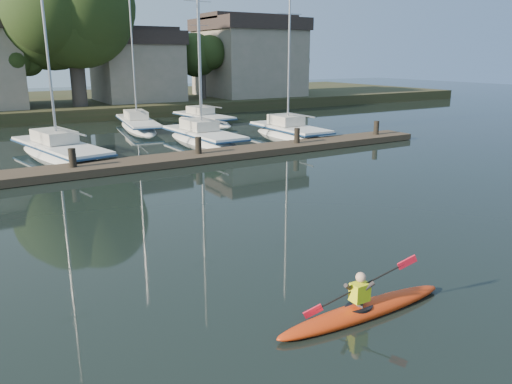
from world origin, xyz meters
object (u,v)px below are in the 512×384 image
kayak (363,308)px  sailboat_7 (204,124)px  dock (140,163)px  sailboat_3 (203,145)px  sailboat_4 (289,140)px  sailboat_2 (61,160)px  sailboat_6 (138,130)px

kayak → sailboat_7: bearing=71.0°
dock → sailboat_3: 7.56m
sailboat_3 → sailboat_4: sailboat_3 is taller
sailboat_2 → sailboat_6: sailboat_2 is taller
kayak → sailboat_2: sailboat_2 is taller
sailboat_2 → sailboat_4: 14.05m
dock → kayak: bearing=-92.3°
kayak → sailboat_6: bearing=80.8°
sailboat_3 → dock: bearing=-140.3°
sailboat_2 → sailboat_4: bearing=-14.4°
sailboat_4 → sailboat_6: sailboat_6 is taller
kayak → dock: size_ratio=0.12×
sailboat_6 → dock: bearing=-99.6°
sailboat_3 → sailboat_6: bearing=97.9°
kayak → sailboat_4: sailboat_4 is taller
kayak → sailboat_4: size_ratio=0.32×
dock → sailboat_6: bearing=72.1°
kayak → sailboat_7: sailboat_7 is taller
dock → sailboat_2: 5.50m
kayak → sailboat_2: 20.57m
sailboat_2 → sailboat_3: (8.32, 0.25, -0.01)m
sailboat_2 → sailboat_6: (6.92, 8.33, 0.02)m
sailboat_4 → kayak: bearing=-120.8°
sailboat_6 → sailboat_7: (5.48, 0.46, -0.01)m
kayak → sailboat_6: (4.86, 28.79, -0.34)m
dock → sailboat_6: sailboat_6 is taller
sailboat_4 → sailboat_3: bearing=170.8°
sailboat_2 → kayak: bearing=-95.8°
sailboat_7 → sailboat_6: bearing=179.2°
kayak → dock: kayak is taller
sailboat_2 → sailboat_3: size_ratio=1.16×
sailboat_3 → sailboat_6: size_ratio=0.90×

